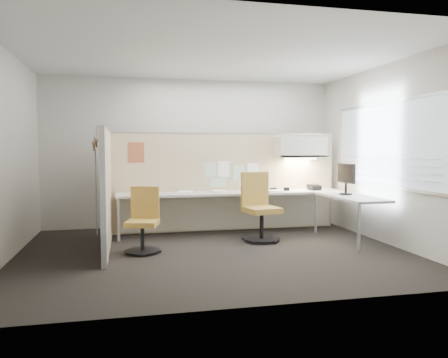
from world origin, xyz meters
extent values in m
cube|color=black|center=(0.00, 0.00, -0.01)|extent=(5.50, 4.50, 0.01)
cube|color=white|center=(0.00, 0.00, 2.80)|extent=(5.50, 4.50, 0.01)
cube|color=beige|center=(0.00, 2.25, 1.40)|extent=(5.50, 0.02, 2.80)
cube|color=beige|center=(0.00, -2.25, 1.40)|extent=(5.50, 0.02, 2.80)
cube|color=beige|center=(-2.75, 0.00, 1.40)|extent=(0.02, 4.50, 2.80)
cube|color=beige|center=(2.75, 0.00, 1.40)|extent=(0.02, 4.50, 2.80)
cube|color=#A7B5C2|center=(2.73, 0.00, 1.55)|extent=(0.01, 2.80, 1.30)
cube|color=#D0B690|center=(0.55, 1.60, 0.88)|extent=(4.10, 0.06, 1.75)
cube|color=#D0B690|center=(-1.50, 0.50, 0.88)|extent=(0.06, 2.20, 1.75)
cube|color=beige|center=(0.60, 1.27, 0.71)|extent=(4.00, 0.60, 0.04)
cube|color=beige|center=(2.30, 0.23, 0.71)|extent=(0.60, 1.47, 0.04)
cube|color=beige|center=(0.60, 1.54, 0.34)|extent=(3.90, 0.02, 0.64)
cylinder|color=#A5A8AA|center=(-1.35, 1.02, 0.34)|extent=(0.05, 0.05, 0.69)
cylinder|color=#A5A8AA|center=(2.05, -0.45, 0.34)|extent=(0.05, 0.05, 0.69)
cylinder|color=#A5A8AA|center=(2.05, 1.02, 0.34)|extent=(0.05, 0.05, 0.69)
cube|color=beige|center=(1.90, 1.39, 1.51)|extent=(0.90, 0.36, 0.38)
cube|color=#FFEABF|center=(1.90, 1.39, 1.30)|extent=(0.60, 0.06, 0.02)
cube|color=#8CBF8C|center=(0.25, 1.57, 1.10)|extent=(0.21, 0.00, 0.28)
cube|color=white|center=(0.50, 1.57, 1.12)|extent=(0.21, 0.00, 0.28)
cube|color=#8CBF8C|center=(0.78, 1.57, 1.05)|extent=(0.21, 0.00, 0.28)
cube|color=white|center=(1.05, 1.57, 1.08)|extent=(0.21, 0.00, 0.28)
cube|color=#8CBF8C|center=(0.40, 1.57, 0.88)|extent=(0.28, 0.00, 0.18)
cube|color=white|center=(0.90, 1.57, 0.86)|extent=(0.21, 0.00, 0.14)
cube|color=#FF5B20|center=(-1.05, 1.57, 1.42)|extent=(0.28, 0.00, 0.35)
cylinder|color=black|center=(-1.01, 0.13, 0.03)|extent=(0.49, 0.49, 0.03)
cylinder|color=black|center=(-1.01, 0.13, 0.22)|extent=(0.06, 0.06, 0.37)
cube|color=tan|center=(-1.01, 0.13, 0.43)|extent=(0.52, 0.52, 0.07)
cube|color=tan|center=(-0.96, 0.33, 0.70)|extent=(0.41, 0.15, 0.47)
cylinder|color=black|center=(0.89, 0.53, 0.03)|extent=(0.57, 0.57, 0.03)
cylinder|color=black|center=(0.89, 0.53, 0.25)|extent=(0.07, 0.07, 0.44)
cube|color=tan|center=(0.89, 0.53, 0.51)|extent=(0.59, 0.59, 0.09)
cube|color=tan|center=(0.84, 0.76, 0.83)|extent=(0.49, 0.16, 0.55)
cylinder|color=black|center=(2.30, 0.42, 0.75)|extent=(0.20, 0.20, 0.02)
cylinder|color=black|center=(2.30, 0.42, 0.83)|extent=(0.04, 0.04, 0.18)
cube|color=black|center=(2.30, 0.42, 1.08)|extent=(0.07, 0.48, 0.32)
cube|color=black|center=(2.30, 0.42, 1.08)|extent=(0.04, 0.44, 0.28)
cube|color=black|center=(2.13, 1.27, 0.78)|extent=(0.22, 0.22, 0.12)
cylinder|color=black|center=(2.04, 1.29, 0.81)|extent=(0.06, 0.17, 0.04)
cube|color=black|center=(1.37, 1.36, 0.76)|extent=(0.14, 0.09, 0.05)
cube|color=black|center=(1.59, 1.28, 0.76)|extent=(0.11, 0.08, 0.06)
cube|color=silver|center=(-1.50, -0.50, 1.77)|extent=(0.14, 0.02, 0.02)
cylinder|color=silver|center=(-1.57, -0.50, 1.69)|extent=(0.02, 0.02, 0.14)
cube|color=#AD7F4C|center=(-1.57, -0.50, 1.56)|extent=(0.02, 0.42, 0.12)
cube|color=#AD7F4C|center=(-1.60, -0.47, 1.52)|extent=(0.02, 0.42, 0.12)
cube|color=#B0AFBA|center=(-1.58, -0.55, 0.95)|extent=(0.01, 0.07, 1.06)
cube|color=white|center=(-1.01, 1.23, 0.74)|extent=(0.29, 0.34, 0.03)
cube|color=white|center=(-0.24, 1.30, 0.74)|extent=(0.30, 0.35, 0.02)
cube|color=white|center=(0.33, 1.23, 0.75)|extent=(0.28, 0.34, 0.04)
cube|color=white|center=(0.94, 1.27, 0.74)|extent=(0.25, 0.32, 0.01)
cube|color=white|center=(1.34, 1.19, 0.74)|extent=(0.24, 0.31, 0.02)
cube|color=white|center=(2.33, 0.69, 0.74)|extent=(0.24, 0.31, 0.02)
camera|label=1|loc=(-1.20, -6.10, 1.49)|focal=35.00mm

